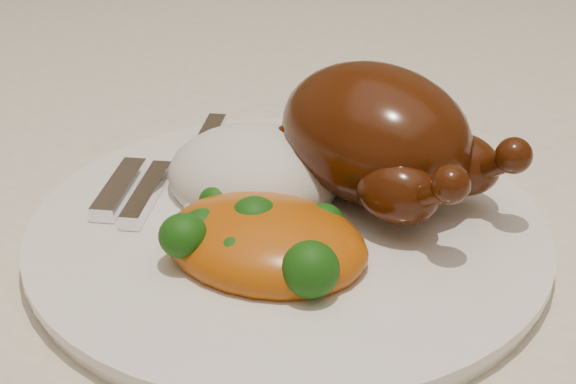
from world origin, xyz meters
The scene contains 7 objects.
dining_table centered at (0.00, 0.00, 0.67)m, with size 1.60×0.90×0.76m.
tablecloth centered at (0.00, 0.00, 0.74)m, with size 1.73×1.03×0.18m.
dinner_plate centered at (0.02, -0.15, 0.77)m, with size 0.31×0.31×0.01m, color white.
roast_chicken centered at (0.04, -0.09, 0.82)m, with size 0.18×0.13×0.08m.
rice_mound centered at (-0.02, -0.13, 0.79)m, with size 0.14×0.13×0.06m.
mac_and_cheese centered at (0.03, -0.19, 0.79)m, with size 0.13×0.11×0.04m.
cutlery centered at (-0.08, -0.16, 0.79)m, with size 0.07×0.17×0.01m.
Camera 1 is at (0.25, -0.49, 1.03)m, focal length 50.00 mm.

